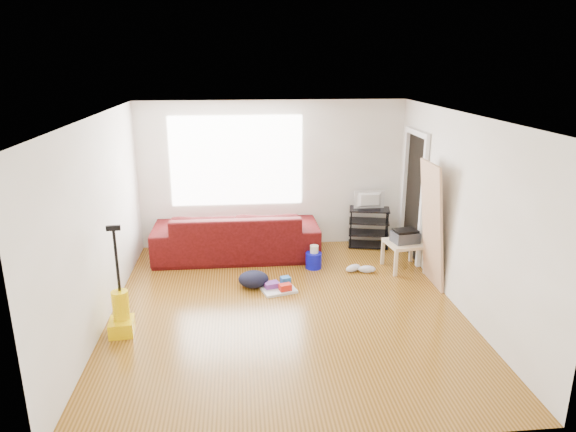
{
  "coord_description": "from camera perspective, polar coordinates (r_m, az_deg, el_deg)",
  "views": [
    {
      "loc": [
        -0.56,
        -6.05,
        3.13
      ],
      "look_at": [
        0.09,
        0.6,
        1.09
      ],
      "focal_mm": 32.0,
      "sensor_mm": 36.0,
      "label": 1
    }
  ],
  "objects": [
    {
      "name": "toilet_paper",
      "position": [
        8.03,
        2.92,
        -4.53
      ],
      "size": [
        0.13,
        0.13,
        0.12
      ],
      "primitive_type": "cylinder",
      "color": "silver",
      "rests_on": "bucket"
    },
    {
      "name": "printer",
      "position": [
        8.08,
        12.88,
        -2.18
      ],
      "size": [
        0.43,
        0.36,
        0.2
      ],
      "rotation": [
        0.0,
        0.0,
        0.18
      ],
      "color": "#303136",
      "rests_on": "side_table"
    },
    {
      "name": "sneakers",
      "position": [
        7.99,
        8.0,
        -5.81
      ],
      "size": [
        0.49,
        0.25,
        0.11
      ],
      "rotation": [
        0.0,
        0.0,
        0.06
      ],
      "color": "silver",
      "rests_on": "ground"
    },
    {
      "name": "tv",
      "position": [
        8.86,
        9.1,
        1.74
      ],
      "size": [
        0.53,
        0.07,
        0.3
      ],
      "primitive_type": "imported",
      "rotation": [
        0.0,
        0.0,
        3.14
      ],
      "color": "black",
      "rests_on": "tv_stand"
    },
    {
      "name": "room",
      "position": [
        6.51,
        0.25,
        0.24
      ],
      "size": [
        4.51,
        5.01,
        2.51
      ],
      "color": "#60390B",
      "rests_on": "ground"
    },
    {
      "name": "bucket",
      "position": [
        8.09,
        2.85,
        -5.77
      ],
      "size": [
        0.28,
        0.28,
        0.25
      ],
      "primitive_type": "cylinder",
      "rotation": [
        0.0,
        0.0,
        -0.13
      ],
      "color": "#0A0DB8",
      "rests_on": "ground"
    },
    {
      "name": "vacuum",
      "position": [
        6.49,
        -18.06,
        -10.3
      ],
      "size": [
        0.31,
        0.34,
        1.33
      ],
      "rotation": [
        0.0,
        0.0,
        0.09
      ],
      "color": "#F4C700",
      "rests_on": "ground"
    },
    {
      "name": "side_table",
      "position": [
        8.13,
        12.81,
        -3.3
      ],
      "size": [
        0.6,
        0.6,
        0.44
      ],
      "rotation": [
        0.0,
        0.0,
        0.13
      ],
      "color": "#CCB693",
      "rests_on": "ground"
    },
    {
      "name": "backpack",
      "position": [
        7.46,
        -3.83,
        -7.86
      ],
      "size": [
        0.45,
        0.37,
        0.24
      ],
      "primitive_type": "ellipsoid",
      "rotation": [
        0.0,
        0.0,
        -0.05
      ],
      "color": "black",
      "rests_on": "ground"
    },
    {
      "name": "tv_stand",
      "position": [
        9.0,
        8.96,
        -1.23
      ],
      "size": [
        0.75,
        0.53,
        0.68
      ],
      "rotation": [
        0.0,
        0.0,
        -0.22
      ],
      "color": "black",
      "rests_on": "ground"
    },
    {
      "name": "cleaning_tray",
      "position": [
        7.32,
        -0.99,
        -7.89
      ],
      "size": [
        0.54,
        0.48,
        0.17
      ],
      "rotation": [
        0.0,
        0.0,
        0.28
      ],
      "color": "silver",
      "rests_on": "ground"
    },
    {
      "name": "door_panel",
      "position": [
        7.83,
        15.19,
        -7.21
      ],
      "size": [
        0.22,
        0.72,
        1.79
      ],
      "primitive_type": "cube",
      "rotation": [
        0.0,
        -0.1,
        0.0
      ],
      "color": "tan",
      "rests_on": "ground"
    },
    {
      "name": "sofa",
      "position": [
        8.59,
        -5.68,
        -4.46
      ],
      "size": [
        2.67,
        1.04,
        0.78
      ],
      "primitive_type": "imported",
      "rotation": [
        0.0,
        0.0,
        3.14
      ],
      "color": "black",
      "rests_on": "ground"
    }
  ]
}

